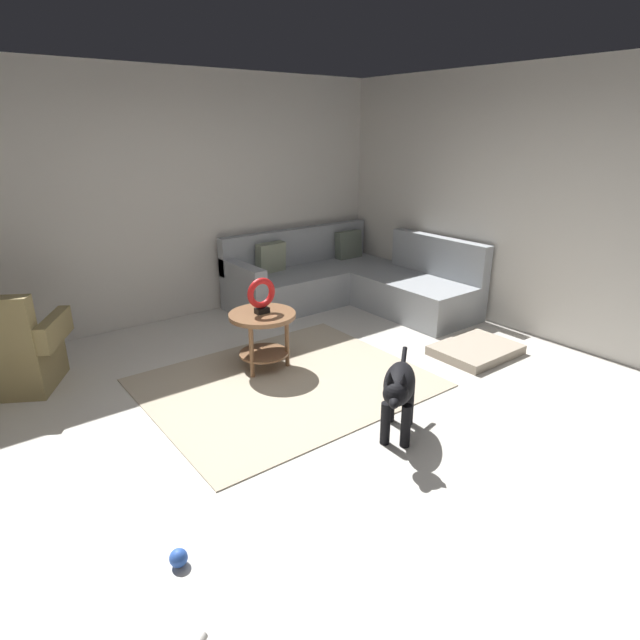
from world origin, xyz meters
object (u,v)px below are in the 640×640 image
at_px(torus_sculpture, 261,295).
at_px(dog_bed_mat, 476,350).
at_px(sectional_couch, 348,282).
at_px(dog, 399,389).
at_px(armchair, 12,354).
at_px(side_table, 263,326).
at_px(dog_toy_ball, 178,558).

relative_size(torus_sculpture, dog_bed_mat, 0.41).
bearing_deg(sectional_couch, dog, -123.72).
xyz_separation_m(armchair, dog_bed_mat, (3.69, -1.92, -0.28)).
relative_size(armchair, side_table, 1.66).
height_order(sectional_couch, dog_bed_mat, sectional_couch).
bearing_deg(dog_toy_ball, dog, 5.61).
bearing_deg(armchair, dog_toy_ball, -53.25).
distance_m(armchair, dog_bed_mat, 4.17).
distance_m(armchair, torus_sculpture, 2.12).
bearing_deg(dog_toy_ball, dog_bed_mat, 12.00).
distance_m(torus_sculpture, dog_toy_ball, 2.42).
height_order(dog_bed_mat, dog, dog).
bearing_deg(sectional_couch, dog_toy_ball, -141.87).
xyz_separation_m(armchair, side_table, (1.87, -0.92, 0.09)).
distance_m(side_table, dog, 1.56).
bearing_deg(dog_bed_mat, torus_sculpture, 151.23).
height_order(side_table, torus_sculpture, torus_sculpture).
height_order(torus_sculpture, dog_bed_mat, torus_sculpture).
height_order(dog_bed_mat, dog_toy_ball, dog_toy_ball).
bearing_deg(side_table, dog, -84.19).
relative_size(armchair, dog_toy_ball, 10.51).
bearing_deg(armchair, side_table, 4.01).
xyz_separation_m(dog, dog_toy_ball, (-1.73, -0.17, -0.33)).
bearing_deg(dog_bed_mat, dog, -161.64).
relative_size(armchair, torus_sculpture, 3.05).
distance_m(dog_bed_mat, dog_toy_ball, 3.46).
relative_size(side_table, torus_sculpture, 1.84).
bearing_deg(dog, dog_bed_mat, -110.68).
distance_m(sectional_couch, dog_bed_mat, 1.96).
height_order(dog, dog_toy_ball, dog).
bearing_deg(dog, armchair, 0.43).
height_order(armchair, dog_toy_ball, armchair).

